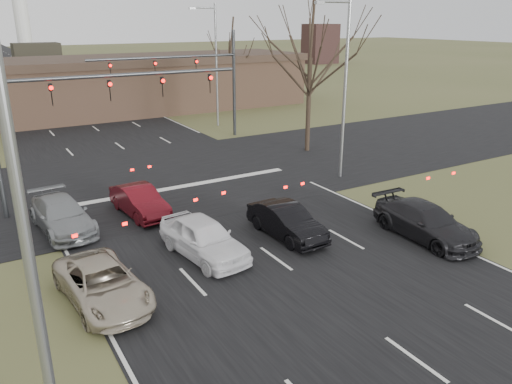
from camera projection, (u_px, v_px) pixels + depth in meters
ground at (324, 294)px, 16.82m from camera, size 360.00×360.00×0.00m
road_main at (41, 89)px, 65.54m from camera, size 14.00×300.00×0.02m
road_cross at (164, 178)px, 28.99m from camera, size 200.00×14.00×0.02m
building at (96, 86)px, 47.77m from camera, size 42.40×10.40×5.30m
mast_arm_near at (66, 103)px, 23.19m from camera, size 12.12×0.24×8.00m
mast_arm_far at (200, 72)px, 36.83m from camera, size 11.12×0.24×8.00m
streetlight_left at (40, 244)px, 7.48m from camera, size 2.34×0.25×10.00m
streetlight_right_near at (343, 80)px, 27.35m from camera, size 2.34×0.25×10.00m
streetlight_right_far at (214, 59)px, 41.40m from camera, size 2.34×0.25×10.00m
tree_right_near at (312, 17)px, 32.18m from camera, size 6.90×6.90×11.50m
tree_right_far at (230, 38)px, 50.18m from camera, size 5.40×5.40×9.00m
car_silver_suv at (102, 284)px, 16.17m from camera, size 2.58×4.85×1.30m
car_white_sedan at (204, 238)px, 19.26m from camera, size 2.40×4.74×1.55m
car_black_hatch at (287, 221)px, 21.04m from camera, size 1.58×4.22×1.38m
car_charcoal_sedan at (425, 222)px, 20.92m from camera, size 2.21×5.04×1.44m
car_grey_ahead at (62, 215)px, 21.68m from camera, size 2.40×5.00×1.41m
car_red_ahead at (140, 201)px, 23.40m from camera, size 1.85×4.26×1.36m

